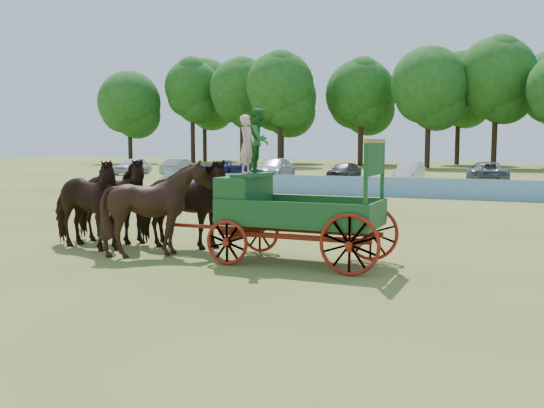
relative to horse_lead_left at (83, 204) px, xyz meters
The scene contains 9 objects.
ground 4.40m from the horse_lead_left, 17.65° to the left, with size 160.00×160.00×0.00m, color #A19048.
horse_lead_left is the anchor object (origin of this frame).
horse_lead_right 1.10m from the horse_lead_left, 90.00° to the left, with size 1.34×2.94×2.49m, color black.
horse_wheel_left 2.40m from the horse_lead_left, ahead, with size 2.01×2.26×2.49m, color black.
horse_wheel_right 2.64m from the horse_lead_left, 24.62° to the left, with size 1.34×2.94×2.49m, color black.
farm_dray 5.41m from the horse_lead_left, ahead, with size 6.00×2.00×3.77m.
sponsor_banner 19.53m from the horse_lead_left, 81.09° to the left, with size 26.00×0.08×1.05m, color #216CB6.
parked_cars 32.25m from the horse_lead_left, 77.75° to the left, with size 57.06×6.98×1.64m.
treeline 62.39m from the horse_lead_left, 92.11° to the left, with size 90.87×23.09×16.05m.
Camera 1 is at (7.12, -14.33, 2.93)m, focal length 40.00 mm.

